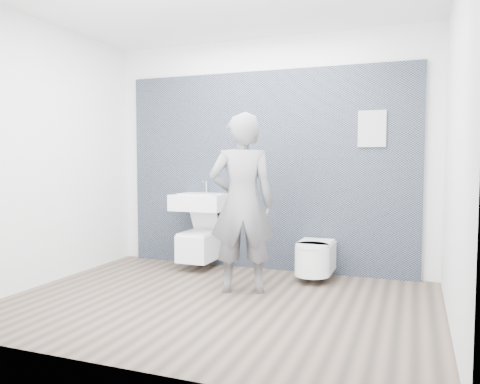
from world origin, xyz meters
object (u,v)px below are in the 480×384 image
at_px(visitor, 242,203).
at_px(washbasin, 200,202).
at_px(toilet_rounded, 314,258).
at_px(toilet_square, 199,245).

bearing_deg(visitor, washbasin, -64.13).
relative_size(toilet_rounded, visitor, 0.36).
xyz_separation_m(toilet_square, toilet_rounded, (1.43, -0.05, -0.05)).
bearing_deg(washbasin, toilet_square, -90.00).
distance_m(washbasin, visitor, 1.15).
bearing_deg(toilet_square, visitor, -41.94).
bearing_deg(toilet_rounded, washbasin, 176.75).
xyz_separation_m(washbasin, visitor, (0.84, -0.78, 0.07)).
distance_m(washbasin, toilet_rounded, 1.54).
distance_m(toilet_rounded, visitor, 1.13).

